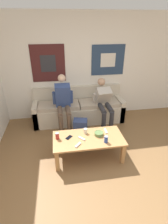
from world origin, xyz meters
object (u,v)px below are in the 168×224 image
person_seated_teen (104,102)px  drink_can_blue (106,139)px  cell_phone (69,137)px  ceramic_bowl (99,133)px  backpack (80,129)px  game_controller_far_center (78,145)px  game_controller_near_left (106,131)px  game_controller_near_right (82,138)px  person_seated_adult (63,102)px  drink_can_red (57,136)px  couch (79,109)px  pillar_candle (85,131)px  coffee_table (88,141)px

person_seated_teen → drink_can_blue: size_ratio=8.93×
cell_phone → ceramic_bowl: bearing=-0.5°
backpack → game_controller_far_center: game_controller_far_center is taller
game_controller_near_left → game_controller_near_right: bearing=-161.6°
person_seated_adult → game_controller_near_right: (0.26, -1.09, -0.25)m
backpack → drink_can_red: drink_can_red is taller
backpack → drink_can_red: bearing=-128.6°
backpack → ceramic_bowl: 0.73m
person_seated_teen → cell_phone: 1.40m
ceramic_bowl → drink_can_red: 0.76m
drink_can_blue → game_controller_near_right: 0.44m
ceramic_bowl → drink_can_blue: bearing=-72.5°
couch → game_controller_far_center: bearing=-97.9°
drink_can_red → cell_phone: bearing=0.9°
drink_can_blue → cell_phone: 0.67m
pillar_candle → game_controller_far_center: size_ratio=0.85×
drink_can_red → backpack: bearing=51.4°
person_seated_teen → pillar_candle: person_seated_teen is taller
ceramic_bowl → drink_can_red: drink_can_red is taller
person_seated_teen → game_controller_far_center: 1.52m
drink_can_red → game_controller_far_center: drink_can_red is taller
drink_can_blue → game_controller_far_center: bearing=-178.3°
game_controller_near_left → game_controller_far_center: same height
game_controller_near_left → game_controller_near_right: (-0.49, -0.16, 0.00)m
couch → person_seated_adult: 0.65m
person_seated_teen → game_controller_far_center: size_ratio=8.52×
couch → game_controller_near_left: (0.36, -1.27, 0.14)m
drink_can_blue → cell_phone: bearing=159.5°
ceramic_bowl → cell_phone: size_ratio=1.19×
person_seated_teen → game_controller_near_right: 1.33m
person_seated_adult → pillar_candle: size_ratio=11.54×
person_seated_teen → game_controller_near_left: (-0.21, -0.96, -0.18)m
drink_can_blue → drink_can_red: (-0.84, 0.23, 0.00)m
backpack → cell_phone: 0.73m
pillar_candle → cell_phone: (-0.32, -0.10, -0.04)m
person_seated_teen → cell_phone: size_ratio=7.62×
ceramic_bowl → game_controller_near_right: 0.34m
couch → coffee_table: 1.42m
couch → game_controller_near_left: 1.33m
ceramic_bowl → game_controller_far_center: 0.49m
drink_can_blue → game_controller_near_left: bearing=75.0°
person_seated_adult → game_controller_near_right: person_seated_adult is taller
person_seated_teen → drink_can_red: 1.54m
person_seated_adult → backpack: 0.71m
coffee_table → ceramic_bowl: size_ratio=7.43×
game_controller_near_right → game_controller_far_center: (-0.09, -0.17, 0.00)m
person_seated_teen → backpack: 0.87m
ceramic_bowl → coffee_table: bearing=-165.4°
drink_can_blue → backpack: bearing=111.3°
person_seated_adult → ceramic_bowl: 1.20m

